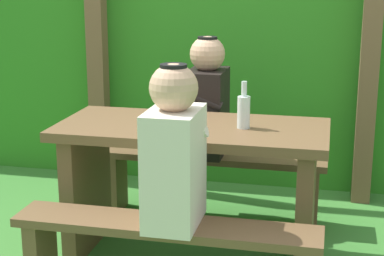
{
  "coord_description": "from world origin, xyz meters",
  "views": [
    {
      "loc": [
        0.69,
        -3.03,
        1.53
      ],
      "look_at": [
        0.0,
        0.0,
        0.72
      ],
      "focal_mm": 57.94,
      "sensor_mm": 36.0,
      "label": 1
    }
  ],
  "objects_px": {
    "bottle_left": "(244,111)",
    "person_white_shirt": "(174,152)",
    "drinking_glass": "(159,118)",
    "picnic_table": "(192,168)",
    "cell_phone": "(187,121)",
    "person_black_coat": "(207,101)",
    "bench_near": "(166,246)",
    "bench_far": "(211,172)"
  },
  "relations": [
    {
      "from": "bench_near",
      "to": "picnic_table",
      "type": "bearing_deg",
      "value": 90.0
    },
    {
      "from": "picnic_table",
      "to": "cell_phone",
      "type": "relative_size",
      "value": 10.0
    },
    {
      "from": "bottle_left",
      "to": "cell_phone",
      "type": "distance_m",
      "value": 0.33
    },
    {
      "from": "person_white_shirt",
      "to": "cell_phone",
      "type": "bearing_deg",
      "value": 98.02
    },
    {
      "from": "person_black_coat",
      "to": "bottle_left",
      "type": "relative_size",
      "value": 2.99
    },
    {
      "from": "bench_far",
      "to": "cell_phone",
      "type": "bearing_deg",
      "value": -95.04
    },
    {
      "from": "bench_far",
      "to": "drinking_glass",
      "type": "xyz_separation_m",
      "value": [
        -0.17,
        -0.58,
        0.47
      ]
    },
    {
      "from": "picnic_table",
      "to": "person_black_coat",
      "type": "bearing_deg",
      "value": 93.16
    },
    {
      "from": "person_black_coat",
      "to": "picnic_table",
      "type": "bearing_deg",
      "value": -86.84
    },
    {
      "from": "bench_near",
      "to": "drinking_glass",
      "type": "xyz_separation_m",
      "value": [
        -0.17,
        0.5,
        0.47
      ]
    },
    {
      "from": "bench_near",
      "to": "person_black_coat",
      "type": "xyz_separation_m",
      "value": [
        -0.03,
        1.08,
        0.45
      ]
    },
    {
      "from": "person_black_coat",
      "to": "cell_phone",
      "type": "relative_size",
      "value": 5.14
    },
    {
      "from": "person_white_shirt",
      "to": "drinking_glass",
      "type": "distance_m",
      "value": 0.54
    },
    {
      "from": "drinking_glass",
      "to": "picnic_table",
      "type": "bearing_deg",
      "value": 12.59
    },
    {
      "from": "person_white_shirt",
      "to": "picnic_table",
      "type": "bearing_deg",
      "value": 94.61
    },
    {
      "from": "bottle_left",
      "to": "bench_far",
      "type": "bearing_deg",
      "value": 116.2
    },
    {
      "from": "person_white_shirt",
      "to": "person_black_coat",
      "type": "distance_m",
      "value": 1.08
    },
    {
      "from": "bench_near",
      "to": "bench_far",
      "type": "xyz_separation_m",
      "value": [
        0.0,
        1.08,
        0.0
      ]
    },
    {
      "from": "picnic_table",
      "to": "cell_phone",
      "type": "distance_m",
      "value": 0.25
    },
    {
      "from": "bench_near",
      "to": "bottle_left",
      "type": "relative_size",
      "value": 5.82
    },
    {
      "from": "bench_far",
      "to": "drinking_glass",
      "type": "height_order",
      "value": "drinking_glass"
    },
    {
      "from": "bottle_left",
      "to": "person_white_shirt",
      "type": "bearing_deg",
      "value": -112.77
    },
    {
      "from": "picnic_table",
      "to": "person_white_shirt",
      "type": "xyz_separation_m",
      "value": [
        0.04,
        -0.54,
        0.25
      ]
    },
    {
      "from": "drinking_glass",
      "to": "bottle_left",
      "type": "xyz_separation_m",
      "value": [
        0.44,
        0.03,
        0.05
      ]
    },
    {
      "from": "bench_near",
      "to": "person_black_coat",
      "type": "distance_m",
      "value": 1.17
    },
    {
      "from": "bench_near",
      "to": "bench_far",
      "type": "relative_size",
      "value": 1.0
    },
    {
      "from": "cell_phone",
      "to": "bench_far",
      "type": "bearing_deg",
      "value": 60.21
    },
    {
      "from": "drinking_glass",
      "to": "cell_phone",
      "type": "distance_m",
      "value": 0.17
    },
    {
      "from": "picnic_table",
      "to": "cell_phone",
      "type": "bearing_deg",
      "value": 122.11
    },
    {
      "from": "bench_near",
      "to": "cell_phone",
      "type": "height_order",
      "value": "cell_phone"
    },
    {
      "from": "person_black_coat",
      "to": "bottle_left",
      "type": "xyz_separation_m",
      "value": [
        0.3,
        -0.54,
        0.08
      ]
    },
    {
      "from": "person_black_coat",
      "to": "drinking_glass",
      "type": "xyz_separation_m",
      "value": [
        -0.14,
        -0.58,
        0.02
      ]
    },
    {
      "from": "person_white_shirt",
      "to": "person_black_coat",
      "type": "xyz_separation_m",
      "value": [
        -0.07,
        1.08,
        0.0
      ]
    },
    {
      "from": "bench_near",
      "to": "drinking_glass",
      "type": "bearing_deg",
      "value": 108.4
    },
    {
      "from": "bench_far",
      "to": "person_white_shirt",
      "type": "relative_size",
      "value": 1.95
    },
    {
      "from": "person_black_coat",
      "to": "cell_phone",
      "type": "distance_m",
      "value": 0.47
    },
    {
      "from": "drinking_glass",
      "to": "bottle_left",
      "type": "bearing_deg",
      "value": 4.51
    },
    {
      "from": "drinking_glass",
      "to": "person_black_coat",
      "type": "bearing_deg",
      "value": 76.52
    },
    {
      "from": "person_white_shirt",
      "to": "bottle_left",
      "type": "bearing_deg",
      "value": 67.23
    },
    {
      "from": "drinking_glass",
      "to": "cell_phone",
      "type": "bearing_deg",
      "value": 39.63
    },
    {
      "from": "picnic_table",
      "to": "person_white_shirt",
      "type": "height_order",
      "value": "person_white_shirt"
    },
    {
      "from": "cell_phone",
      "to": "bench_near",
      "type": "bearing_deg",
      "value": -110.81
    }
  ]
}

